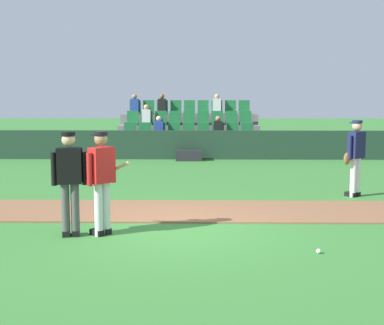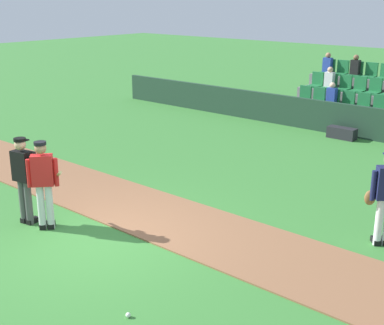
{
  "view_description": "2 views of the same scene",
  "coord_description": "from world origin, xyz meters",
  "px_view_note": "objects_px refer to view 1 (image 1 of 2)",
  "views": [
    {
      "loc": [
        0.49,
        -9.53,
        2.43
      ],
      "look_at": [
        0.3,
        1.35,
        1.03
      ],
      "focal_mm": 52.4,
      "sensor_mm": 36.0,
      "label": 1
    },
    {
      "loc": [
        7.27,
        -5.74,
        4.37
      ],
      "look_at": [
        0.53,
        2.04,
        1.15
      ],
      "focal_mm": 50.35,
      "sensor_mm": 36.0,
      "label": 2
    }
  ],
  "objects_px": {
    "equipment_bag": "(189,156)",
    "runner_navy_jersey": "(355,155)",
    "umpire_home_plate": "(69,178)",
    "baseball": "(319,251)",
    "batter_red_jersey": "(102,179)"
  },
  "relations": [
    {
      "from": "runner_navy_jersey",
      "to": "baseball",
      "type": "distance_m",
      "value": 5.01
    },
    {
      "from": "batter_red_jersey",
      "to": "equipment_bag",
      "type": "distance_m",
      "value": 10.25
    },
    {
      "from": "runner_navy_jersey",
      "to": "baseball",
      "type": "bearing_deg",
      "value": -111.01
    },
    {
      "from": "baseball",
      "to": "equipment_bag",
      "type": "relative_size",
      "value": 0.08
    },
    {
      "from": "umpire_home_plate",
      "to": "equipment_bag",
      "type": "distance_m",
      "value": 10.41
    },
    {
      "from": "equipment_bag",
      "to": "runner_navy_jersey",
      "type": "bearing_deg",
      "value": -58.9
    },
    {
      "from": "batter_red_jersey",
      "to": "baseball",
      "type": "height_order",
      "value": "batter_red_jersey"
    },
    {
      "from": "umpire_home_plate",
      "to": "baseball",
      "type": "bearing_deg",
      "value": -13.48
    },
    {
      "from": "batter_red_jersey",
      "to": "equipment_bag",
      "type": "xyz_separation_m",
      "value": [
        1.23,
        10.14,
        -0.79
      ]
    },
    {
      "from": "batter_red_jersey",
      "to": "baseball",
      "type": "relative_size",
      "value": 23.78
    },
    {
      "from": "batter_red_jersey",
      "to": "umpire_home_plate",
      "type": "height_order",
      "value": "same"
    },
    {
      "from": "umpire_home_plate",
      "to": "baseball",
      "type": "height_order",
      "value": "umpire_home_plate"
    },
    {
      "from": "batter_red_jersey",
      "to": "runner_navy_jersey",
      "type": "distance_m",
      "value": 6.3
    },
    {
      "from": "equipment_bag",
      "to": "baseball",
      "type": "bearing_deg",
      "value": -78.83
    },
    {
      "from": "batter_red_jersey",
      "to": "runner_navy_jersey",
      "type": "relative_size",
      "value": 1.0
    }
  ]
}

